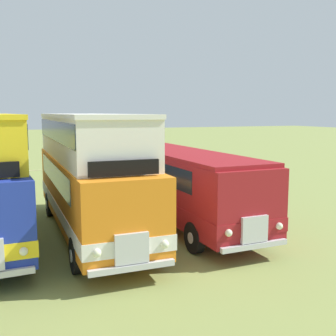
% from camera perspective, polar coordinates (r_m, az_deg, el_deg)
% --- Properties ---
extents(bus_sixth_in_row, '(2.71, 10.67, 4.49)m').
position_cam_1_polar(bus_sixth_in_row, '(15.51, -10.90, -0.08)').
color(bus_sixth_in_row, orange).
rests_on(bus_sixth_in_row, ground).
extents(bus_seventh_in_row, '(2.73, 10.74, 2.99)m').
position_cam_1_polar(bus_seventh_in_row, '(16.95, 1.49, -1.74)').
color(bus_seventh_in_row, maroon).
rests_on(bus_seventh_in_row, ground).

